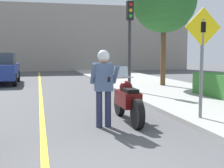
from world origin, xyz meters
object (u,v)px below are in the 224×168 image
object	(u,v)px
motorcycle	(127,101)
street_tree	(164,0)
person_biker	(104,80)
traffic_light	(130,29)
parked_car_grey	(1,65)
parked_car_blue	(0,68)
crossing_sign	(202,52)

from	to	relation	value
motorcycle	street_tree	world-z (taller)	street_tree
street_tree	person_biker	bearing A→B (deg)	-121.40
traffic_light	motorcycle	bearing A→B (deg)	-107.05
motorcycle	person_biker	world-z (taller)	person_biker
person_biker	traffic_light	world-z (taller)	traffic_light
traffic_light	person_biker	bearing A→B (deg)	-112.11
street_tree	parked_car_grey	distance (m)	12.70
person_biker	parked_car_blue	size ratio (longest dim) A/B	0.41
traffic_light	street_tree	distance (m)	3.18
motorcycle	crossing_sign	size ratio (longest dim) A/B	0.85
crossing_sign	traffic_light	size ratio (longest dim) A/B	0.72
person_biker	crossing_sign	distance (m)	2.41
parked_car_grey	motorcycle	bearing A→B (deg)	-73.71
person_biker	street_tree	world-z (taller)	street_tree
street_tree	parked_car_grey	size ratio (longest dim) A/B	1.32
motorcycle	street_tree	size ratio (longest dim) A/B	0.40
street_tree	motorcycle	bearing A→B (deg)	-118.80
crossing_sign	parked_car_grey	bearing A→B (deg)	111.00
motorcycle	parked_car_grey	world-z (taller)	parked_car_grey
person_biker	parked_car_grey	size ratio (longest dim) A/B	0.41
person_biker	traffic_light	bearing A→B (deg)	67.89
motorcycle	parked_car_blue	xyz separation A→B (m)	(-4.09, 10.44, 0.34)
street_tree	parked_car_blue	distance (m)	9.23
motorcycle	crossing_sign	world-z (taller)	crossing_sign
person_biker	parked_car_grey	bearing A→B (deg)	103.63
person_biker	traffic_light	distance (m)	6.11
street_tree	parked_car_grey	xyz separation A→B (m)	(-8.35, 9.00, -3.27)
motorcycle	traffic_light	distance (m)	5.67
person_biker	street_tree	distance (m)	9.00
person_biker	street_tree	bearing A→B (deg)	58.60
motorcycle	street_tree	bearing A→B (deg)	61.20
parked_car_blue	street_tree	bearing A→B (deg)	-25.00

